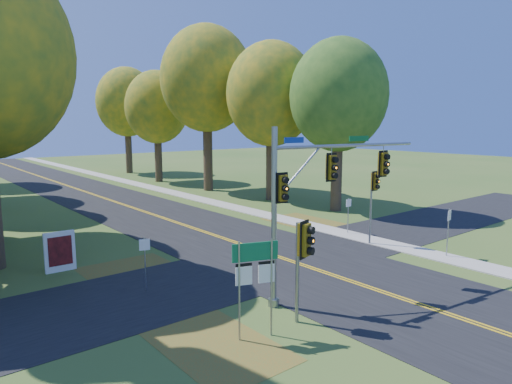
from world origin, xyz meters
TOP-DOWN VIEW (x-y plane):
  - ground at (0.00, 0.00)m, footprint 160.00×160.00m
  - road_main at (0.00, 0.00)m, footprint 8.00×160.00m
  - road_cross at (0.00, 2.00)m, footprint 60.00×6.00m
  - centerline_left at (-0.10, 0.00)m, footprint 0.10×160.00m
  - centerline_right at (0.10, 0.00)m, footprint 0.10×160.00m
  - sidewalk_east at (6.20, 0.00)m, footprint 1.60×160.00m
  - leaf_patch_w_near at (-6.50, 4.00)m, footprint 4.00×6.00m
  - leaf_patch_e at (6.80, 6.00)m, footprint 3.50×8.00m
  - leaf_patch_w_far at (-7.50, -3.00)m, footprint 3.00×5.00m
  - tree_e_a at (11.57, 8.77)m, footprint 7.20×7.20m
  - tree_e_b at (10.97, 15.58)m, footprint 7.60×7.60m
  - tree_e_c at (9.88, 23.69)m, footprint 8.80×8.80m
  - tree_e_d at (9.26, 32.87)m, footprint 7.00×7.00m
  - tree_e_e at (10.47, 43.58)m, footprint 7.80×7.80m
  - traffic_mast at (-2.47, -2.27)m, footprint 7.08×1.19m
  - east_signal_pole at (5.50, 0.89)m, footprint 0.47×0.54m
  - ped_signal_pole at (-4.44, -3.71)m, footprint 0.54×0.64m
  - route_sign_cluster at (-6.27, -3.48)m, footprint 1.37×0.55m
  - info_kiosk at (-9.01, 6.98)m, footprint 1.31×0.25m
  - reg_sign_e_north at (6.47, 3.38)m, footprint 0.41×0.07m
  - reg_sign_e_south at (6.50, -2.84)m, footprint 0.46×0.13m
  - reg_sign_w at (-7.11, 2.35)m, footprint 0.40×0.16m

SIDE VIEW (x-z plane):
  - ground at x=0.00m, z-range 0.00..0.00m
  - leaf_patch_w_near at x=-6.50m, z-range 0.00..0.01m
  - leaf_patch_e at x=6.80m, z-range 0.00..0.01m
  - leaf_patch_w_far at x=-7.50m, z-range 0.00..0.01m
  - road_cross at x=0.00m, z-range 0.00..0.02m
  - road_main at x=0.00m, z-range 0.00..0.02m
  - centerline_left at x=-0.10m, z-range 0.02..0.03m
  - centerline_right at x=0.10m, z-range 0.02..0.03m
  - sidewalk_east at x=6.20m, z-range 0.00..0.06m
  - info_kiosk at x=-9.01m, z-range 0.00..1.81m
  - reg_sign_e_north at x=6.47m, z-range 0.40..2.57m
  - reg_sign_w at x=-7.11m, z-range 0.40..2.57m
  - reg_sign_e_south at x=6.50m, z-range 0.45..2.88m
  - route_sign_cluster at x=-6.27m, z-range 0.64..3.74m
  - ped_signal_pole at x=-4.44m, z-range 0.85..4.35m
  - east_signal_pole at x=5.50m, z-range 1.04..5.09m
  - traffic_mast at x=-2.47m, z-range 0.92..7.39m
  - tree_e_d at x=9.26m, z-range 2.08..14.40m
  - tree_e_a at x=11.57m, z-range 2.16..14.90m
  - tree_e_b at x=10.97m, z-range 2.23..15.56m
  - tree_e_e at x=10.47m, z-range 2.32..16.06m
  - tree_e_c at x=9.88m, z-range 2.77..18.56m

